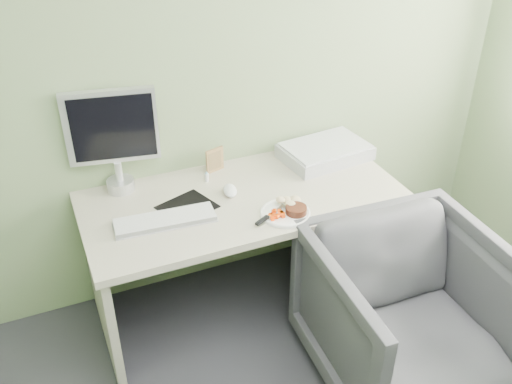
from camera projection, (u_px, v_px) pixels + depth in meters
name	position (u px, v px, depth m)	size (l,w,h in m)	color
wall_back	(213.00, 53.00, 2.82)	(3.50, 3.50, 0.00)	gray
desk	(243.00, 225.00, 2.96)	(1.60, 0.75, 0.73)	beige
plate	(285.00, 213.00, 2.72)	(0.24, 0.24, 0.01)	white
steak	(296.00, 210.00, 2.70)	(0.10, 0.10, 0.03)	black
potato_pile	(288.00, 199.00, 2.76)	(0.10, 0.08, 0.06)	#A4864F
carrot_heap	(276.00, 212.00, 2.68)	(0.06, 0.05, 0.04)	#FF4505
steak_knife	(267.00, 217.00, 2.66)	(0.20, 0.12, 0.02)	silver
mousepad	(187.00, 207.00, 2.77)	(0.25, 0.22, 0.00)	black
keyboard	(165.00, 220.00, 2.66)	(0.47, 0.14, 0.02)	white
computer_mouse	(230.00, 191.00, 2.86)	(0.07, 0.12, 0.04)	white
photo_frame	(215.00, 160.00, 3.04)	(0.11, 0.01, 0.13)	#997847
eyedrop_bottle	(207.00, 177.00, 2.96)	(0.02, 0.02, 0.06)	white
scanner	(325.00, 152.00, 3.18)	(0.47, 0.31, 0.07)	#ADAFB5
monitor	(113.00, 135.00, 2.76)	(0.44, 0.15, 0.53)	silver
desk_chair	(408.00, 315.00, 2.63)	(0.82, 0.85, 0.77)	#35363A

